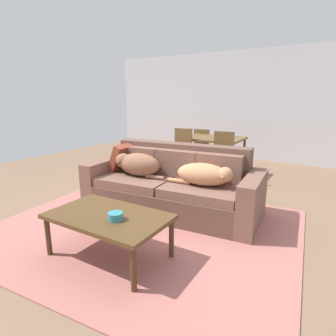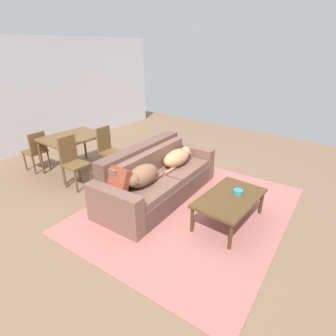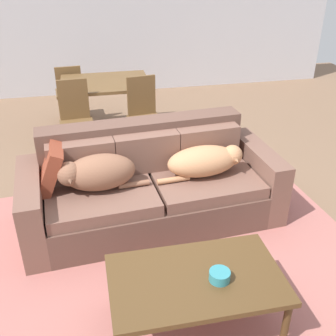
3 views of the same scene
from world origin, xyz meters
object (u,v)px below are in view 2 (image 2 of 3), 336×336
at_px(dog_on_right_cushion, 178,157).
at_px(dining_chair_far_left, 36,149).
at_px(coffee_table, 230,199).
at_px(dining_chair_near_right, 108,148).
at_px(couch, 156,179).
at_px(bowl_on_coffee_table, 238,192).
at_px(throw_pillow_by_left_arm, 116,181).
at_px(dining_table, 72,140).
at_px(dog_on_left_cushion, 141,176).
at_px(dining_chair_near_left, 73,160).

relative_size(dog_on_right_cushion, dining_chair_far_left, 0.97).
distance_m(coffee_table, dining_chair_near_right, 2.83).
relative_size(couch, bowl_on_coffee_table, 17.47).
height_order(bowl_on_coffee_table, dining_chair_far_left, dining_chair_far_left).
xyz_separation_m(throw_pillow_by_left_arm, dining_chair_near_right, (1.06, 1.47, -0.13)).
bearing_deg(dining_chair_far_left, bowl_on_coffee_table, 99.14).
bearing_deg(throw_pillow_by_left_arm, couch, 0.95).
relative_size(throw_pillow_by_left_arm, dining_chair_near_right, 0.44).
distance_m(dog_on_right_cushion, dining_table, 2.27).
bearing_deg(coffee_table, dog_on_left_cushion, 115.05).
bearing_deg(dining_table, coffee_table, -84.52).
height_order(couch, coffee_table, couch).
relative_size(coffee_table, bowl_on_coffee_table, 8.27).
xyz_separation_m(dining_chair_near_right, dining_chair_far_left, (-0.92, 1.22, -0.05)).
height_order(coffee_table, bowl_on_coffee_table, bowl_on_coffee_table).
height_order(dining_table, dining_chair_near_left, dining_chair_near_left).
bearing_deg(dining_chair_far_left, dining_chair_near_left, 89.72).
bearing_deg(couch, dining_chair_far_left, 101.08).
bearing_deg(dining_chair_near_left, throw_pillow_by_left_arm, -102.80).
bearing_deg(dining_chair_near_right, dining_chair_near_left, 172.74).
bearing_deg(dining_chair_near_left, couch, -69.45).
bearing_deg(throw_pillow_by_left_arm, coffee_table, -54.60).
height_order(coffee_table, dining_chair_near_left, dining_chair_near_left).
distance_m(dog_on_left_cushion, throw_pillow_by_left_arm, 0.42).
bearing_deg(dining_chair_far_left, dog_on_left_cushion, 90.93).
bearing_deg(dog_on_right_cushion, dog_on_left_cushion, 178.87).
bearing_deg(couch, dog_on_left_cushion, -168.03).
bearing_deg(dining_chair_near_right, couch, -103.37).
bearing_deg(dining_chair_near_left, dog_on_right_cushion, -56.72).
relative_size(couch, dining_chair_near_right, 2.55).
bearing_deg(coffee_table, dining_chair_far_left, 101.48).
bearing_deg(dog_on_right_cushion, couch, 165.69).
relative_size(dog_on_left_cushion, dining_chair_near_left, 0.82).
xyz_separation_m(dog_on_left_cushion, dog_on_right_cushion, (1.01, 0.06, -0.02)).
bearing_deg(dining_chair_near_left, dog_on_left_cushion, -88.10).
height_order(dog_on_right_cushion, throw_pillow_by_left_arm, throw_pillow_by_left_arm).
distance_m(dining_chair_near_left, dining_chair_near_right, 0.83).
height_order(dog_on_left_cushion, dining_chair_near_left, dining_chair_near_left).
distance_m(throw_pillow_by_left_arm, bowl_on_coffee_table, 1.81).
bearing_deg(coffee_table, dog_on_right_cushion, 71.31).
xyz_separation_m(throw_pillow_by_left_arm, bowl_on_coffee_table, (1.11, -1.42, -0.17)).
relative_size(throw_pillow_by_left_arm, dining_chair_far_left, 0.49).
height_order(couch, dining_table, couch).
height_order(coffee_table, dining_table, dining_table).
bearing_deg(coffee_table, couch, 93.11).
height_order(dog_on_left_cushion, coffee_table, dog_on_left_cushion).
bearing_deg(bowl_on_coffee_table, dining_chair_far_left, 103.24).
height_order(dog_on_left_cushion, throw_pillow_by_left_arm, throw_pillow_by_left_arm).
height_order(dining_chair_near_left, dining_chair_near_right, dining_chair_near_left).
bearing_deg(dining_table, dining_chair_near_right, -54.98).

